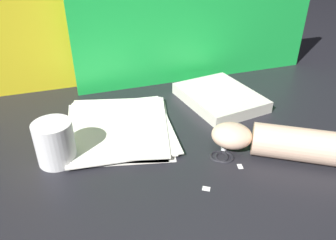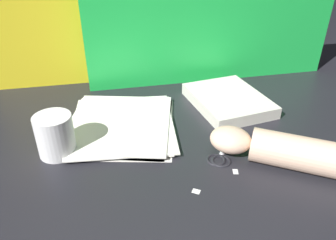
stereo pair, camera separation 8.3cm
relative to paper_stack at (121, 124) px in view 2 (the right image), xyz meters
name	(u,v)px [view 2 (the right image)]	position (x,y,z in m)	size (l,w,h in m)	color
ground_plane	(163,143)	(0.12, -0.08, -0.01)	(6.00, 6.00, 0.00)	black
backdrop_panel_left	(106,7)	(-0.07, 0.32, 0.25)	(0.80, 0.18, 0.51)	yellow
backdrop_panel_center	(214,25)	(0.29, 0.32, 0.19)	(0.84, 0.20, 0.39)	green
paper_stack	(121,124)	(0.00, 0.00, 0.00)	(0.31, 0.35, 0.02)	white
book_closed	(228,100)	(0.32, 0.12, 0.01)	(0.28, 0.31, 0.04)	silver
scissors	(223,151)	(0.26, -0.12, 0.00)	(0.13, 0.18, 0.01)	silver
hand_forearm	(284,150)	(0.40, -0.17, 0.03)	(0.34, 0.20, 0.08)	beige
paper_scrap_near	(235,172)	(0.28, -0.20, -0.01)	(0.01, 0.02, 0.00)	white
paper_scrap_mid	(196,191)	(0.19, -0.26, -0.01)	(0.02, 0.02, 0.00)	white
mug	(55,135)	(-0.14, -0.12, 0.04)	(0.09, 0.09, 0.10)	white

